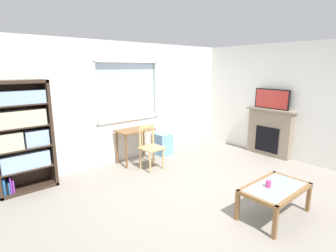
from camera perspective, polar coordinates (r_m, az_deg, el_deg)
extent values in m
cube|color=gray|center=(4.50, 7.93, -14.65)|extent=(6.51, 5.69, 0.02)
cube|color=silver|center=(6.03, -8.80, -2.86)|extent=(5.51, 0.12, 0.89)
cube|color=silver|center=(5.83, -9.47, 15.77)|extent=(5.51, 0.12, 0.40)
cube|color=silver|center=(5.15, -26.06, 5.69)|extent=(2.01, 0.12, 1.29)
cube|color=silver|center=(6.92, 3.51, 8.42)|extent=(1.98, 0.12, 1.29)
cube|color=silver|center=(5.86, -9.09, 7.51)|extent=(1.52, 0.02, 1.29)
cube|color=white|center=(5.89, -8.52, 1.37)|extent=(1.58, 0.06, 0.03)
cube|color=white|center=(5.77, -8.94, 13.68)|extent=(1.58, 0.06, 0.03)
cube|color=white|center=(5.44, -15.59, 6.81)|extent=(0.03, 0.06, 1.29)
cube|color=white|center=(6.23, -2.72, 7.95)|extent=(0.03, 0.06, 1.29)
cube|color=silver|center=(6.45, 25.25, 4.72)|extent=(0.12, 4.89, 2.58)
cube|color=#38281E|center=(5.02, -24.45, -1.39)|extent=(0.05, 0.38, 1.85)
cube|color=#38281E|center=(4.80, -30.35, 8.34)|extent=(0.90, 0.38, 0.05)
cube|color=#38281E|center=(5.21, -28.09, -11.77)|extent=(0.90, 0.38, 0.05)
cube|color=#38281E|center=(5.10, -29.60, -1.71)|extent=(0.90, 0.02, 1.85)
cube|color=#38281E|center=(5.08, -28.52, -8.04)|extent=(0.85, 0.36, 0.02)
cube|color=#38281E|center=(4.97, -28.96, -4.14)|extent=(0.85, 0.36, 0.02)
cube|color=#38281E|center=(4.89, -29.41, -0.08)|extent=(0.85, 0.36, 0.02)
cube|color=#38281E|center=(4.83, -29.87, 4.09)|extent=(0.85, 0.36, 0.02)
cube|color=#9EBCDB|center=(5.02, -28.81, -6.55)|extent=(0.73, 0.31, 0.27)
cube|color=beige|center=(4.89, -31.37, -2.81)|extent=(0.36, 0.32, 0.28)
cube|color=#9EBCDB|center=(4.96, -26.90, -2.21)|extent=(0.36, 0.28, 0.26)
cube|color=beige|center=(4.86, -29.40, 1.57)|extent=(0.69, 0.33, 0.26)
cube|color=#9EBCDB|center=(4.81, -29.83, 5.48)|extent=(0.74, 0.33, 0.21)
cube|color=#286BB2|center=(5.08, -32.32, -10.91)|extent=(0.04, 0.22, 0.27)
cube|color=black|center=(5.10, -31.87, -11.31)|extent=(0.02, 0.28, 0.18)
cube|color=#286BB2|center=(5.10, -31.56, -11.22)|extent=(0.02, 0.26, 0.19)
cube|color=purple|center=(5.09, -31.30, -10.71)|extent=(0.02, 0.23, 0.28)
cube|color=purple|center=(5.10, -30.86, -10.98)|extent=(0.03, 0.22, 0.21)
cube|color=brown|center=(5.67, -7.21, -0.88)|extent=(0.80, 0.47, 0.03)
cylinder|color=brown|center=(5.44, -9.12, -5.60)|extent=(0.04, 0.04, 0.71)
cylinder|color=brown|center=(5.81, -3.21, -4.25)|extent=(0.04, 0.04, 0.71)
cylinder|color=brown|center=(5.74, -11.05, -4.68)|extent=(0.04, 0.04, 0.71)
cylinder|color=brown|center=(6.10, -5.32, -3.47)|extent=(0.04, 0.04, 0.71)
cube|color=tan|center=(5.32, -3.60, -4.82)|extent=(0.43, 0.41, 0.04)
cylinder|color=tan|center=(5.18, -3.93, -8.06)|extent=(0.04, 0.04, 0.43)
cylinder|color=tan|center=(5.38, -1.07, -7.22)|extent=(0.04, 0.04, 0.43)
cylinder|color=tan|center=(5.42, -6.04, -7.14)|extent=(0.04, 0.04, 0.43)
cylinder|color=tan|center=(5.61, -3.23, -6.38)|extent=(0.04, 0.04, 0.43)
cylinder|color=tan|center=(5.28, -6.16, -2.46)|extent=(0.04, 0.04, 0.45)
cylinder|color=tan|center=(5.48, -3.29, -1.84)|extent=(0.04, 0.04, 0.45)
cube|color=tan|center=(5.33, -4.73, -0.12)|extent=(0.36, 0.05, 0.06)
cylinder|color=tan|center=(5.33, -5.59, -2.65)|extent=(0.02, 0.02, 0.35)
cylinder|color=tan|center=(5.39, -4.69, -2.45)|extent=(0.02, 0.02, 0.35)
cylinder|color=tan|center=(5.45, -3.81, -2.26)|extent=(0.02, 0.02, 0.35)
cube|color=#72ADDB|center=(6.29, -1.20, -3.87)|extent=(0.35, 0.40, 0.51)
cube|color=gray|center=(6.60, 21.26, -1.43)|extent=(0.18, 1.03, 1.07)
cube|color=black|center=(6.55, 20.76, -2.77)|extent=(0.03, 0.57, 0.59)
cube|color=gray|center=(6.48, 21.56, 3.32)|extent=(0.26, 1.13, 0.04)
cube|color=black|center=(6.45, 21.74, 5.50)|extent=(0.05, 0.81, 0.46)
cube|color=#B2332D|center=(6.42, 21.62, 5.49)|extent=(0.01, 0.76, 0.41)
cube|color=#8C9E99|center=(4.00, 22.40, -12.27)|extent=(0.92, 0.49, 0.02)
cube|color=brown|center=(3.90, 26.00, -13.46)|extent=(1.02, 0.05, 0.05)
cube|color=brown|center=(4.12, 18.98, -11.47)|extent=(1.02, 0.05, 0.05)
cube|color=brown|center=(3.61, 18.71, -14.96)|extent=(0.05, 0.59, 0.05)
cube|color=brown|center=(4.41, 25.34, -10.38)|extent=(0.05, 0.59, 0.05)
cube|color=brown|center=(3.61, 22.34, -19.26)|extent=(0.05, 0.05, 0.39)
cube|color=brown|center=(4.41, 28.35, -13.82)|extent=(0.05, 0.05, 0.39)
cube|color=brown|center=(3.84, 14.87, -16.65)|extent=(0.05, 0.05, 0.39)
cube|color=brown|center=(4.60, 21.95, -12.09)|extent=(0.05, 0.05, 0.39)
cylinder|color=#DB3D84|center=(3.93, 21.07, -11.69)|extent=(0.07, 0.07, 0.09)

